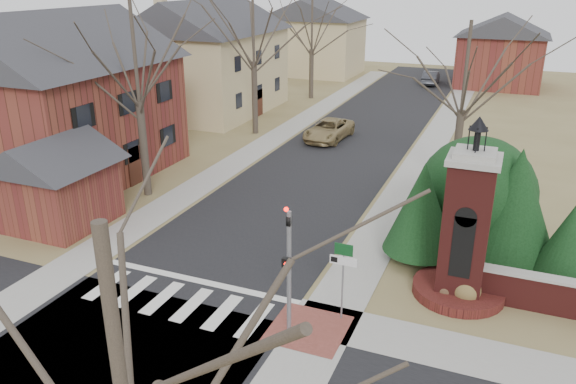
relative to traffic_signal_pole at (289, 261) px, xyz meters
The scene contains 29 objects.
ground 5.05m from the traffic_signal_pole, behind, with size 120.00×120.00×0.00m, color brown.
main_street 22.01m from the traffic_signal_pole, 101.35° to the left, with size 8.00×70.00×0.01m, color black.
cross_street 6.16m from the traffic_signal_pole, 140.28° to the right, with size 120.00×8.00×0.01m, color black.
crosswalk_zone 5.02m from the traffic_signal_pole, behind, with size 8.00×2.20×0.02m, color silver.
stop_bar 5.30m from the traffic_signal_pole, 158.11° to the left, with size 8.00×0.35×0.02m, color silver.
sidewalk_right_main 21.60m from the traffic_signal_pole, 87.59° to the left, with size 2.00×60.00×0.02m, color gray.
sidewalk_left 23.58m from the traffic_signal_pole, 113.91° to the left, with size 2.00×60.00×0.02m, color gray.
curb_apron 2.66m from the traffic_signal_pole, 40.52° to the left, with size 2.40×2.40×0.02m, color brown.
traffic_signal_pole is the anchor object (origin of this frame).
sign_post 2.02m from the traffic_signal_pole, 47.57° to the left, with size 0.90×0.07×2.75m.
brick_gate_monument 6.47m from the traffic_signal_pole, 43.24° to the left, with size 3.20×3.20×6.47m.
house_brick_left 19.81m from the traffic_signal_pole, 151.43° to the left, with size 9.80×11.80×9.42m.
house_stucco_left 31.92m from the traffic_signal_pole, 123.97° to the left, with size 9.80×12.80×9.28m.
garage_left 13.40m from the traffic_signal_pole, 163.01° to the left, with size 4.80×4.80×4.29m.
house_distant_left 50.18m from the traffic_signal_pole, 108.98° to the left, with size 10.80×8.80×8.53m.
house_distant_right 47.58m from the traffic_signal_pole, 85.55° to the left, with size 8.80×8.80×7.30m.
evergreen_near 7.06m from the traffic_signal_pole, 65.72° to the left, with size 2.80×2.80×4.10m.
evergreen_mid 9.83m from the traffic_signal_pole, 50.89° to the left, with size 3.40×3.40×4.70m.
evergreen_far 10.57m from the traffic_signal_pole, 38.95° to the left, with size 2.40×2.40×3.30m.
evergreen_mass 10.09m from the traffic_signal_pole, 62.23° to the left, with size 4.80×4.80×4.80m, color black.
bare_tree_0 14.99m from the traffic_signal_pole, 143.29° to the left, with size 8.05×8.05×11.15m.
bare_tree_1 24.83m from the traffic_signal_pole, 117.81° to the left, with size 8.40×8.40×11.64m.
bare_tree_2 36.66m from the traffic_signal_pole, 108.92° to the left, with size 7.35×7.35×10.19m.
bare_tree_3 16.28m from the traffic_signal_pole, 78.28° to the left, with size 7.00×7.00×9.70m.
bare_tree_4 10.43m from the traffic_signal_pole, 79.93° to the right, with size 6.65×6.65×9.21m.
pickup_truck 22.65m from the traffic_signal_pole, 105.15° to the left, with size 2.27×4.93×1.37m, color #978152.
distant_car 45.61m from the traffic_signal_pole, 93.40° to the left, with size 1.47×4.21×1.39m, color #36383E.
dry_shrub_left 6.29m from the traffic_signal_pole, 43.12° to the left, with size 0.77×0.77×0.77m, color brown.
dry_shrub_right 6.74m from the traffic_signal_pole, 38.69° to the left, with size 0.98×0.98×0.98m, color brown.
Camera 1 is at (9.94, -13.30, 10.64)m, focal length 35.00 mm.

